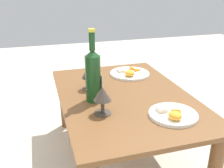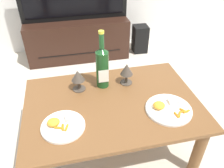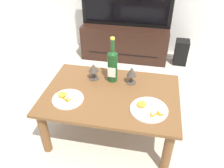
# 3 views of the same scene
# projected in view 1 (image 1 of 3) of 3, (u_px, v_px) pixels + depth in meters

# --- Properties ---
(ground_plane) EXTENTS (6.40, 6.40, 0.00)m
(ground_plane) POSITION_uv_depth(u_px,v_px,m) (123.00, 155.00, 1.69)
(ground_plane) COLOR beige
(dining_table) EXTENTS (1.08, 0.74, 0.43)m
(dining_table) POSITION_uv_depth(u_px,v_px,m) (124.00, 106.00, 1.55)
(dining_table) COLOR brown
(dining_table) RESTS_ON ground_plane
(wine_bottle) EXTENTS (0.08, 0.09, 0.40)m
(wine_bottle) POSITION_uv_depth(u_px,v_px,m) (93.00, 74.00, 1.40)
(wine_bottle) COLOR #19471E
(wine_bottle) RESTS_ON dining_table
(goblet_left) EXTENTS (0.09, 0.09, 0.15)m
(goblet_left) POSITION_uv_depth(u_px,v_px,m) (102.00, 96.00, 1.27)
(goblet_left) COLOR #473D33
(goblet_left) RESTS_ON dining_table
(goblet_right) EXTENTS (0.09, 0.09, 0.15)m
(goblet_right) POSITION_uv_depth(u_px,v_px,m) (89.00, 73.00, 1.56)
(goblet_right) COLOR #473D33
(goblet_right) RESTS_ON dining_table
(dinner_plate_left) EXTENTS (0.24, 0.24, 0.05)m
(dinner_plate_left) POSITION_uv_depth(u_px,v_px,m) (173.00, 114.00, 1.28)
(dinner_plate_left) COLOR white
(dinner_plate_left) RESTS_ON dining_table
(dinner_plate_right) EXTENTS (0.28, 0.28, 0.05)m
(dinner_plate_right) POSITION_uv_depth(u_px,v_px,m) (129.00, 73.00, 1.83)
(dinner_plate_right) COLOR white
(dinner_plate_right) RESTS_ON dining_table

